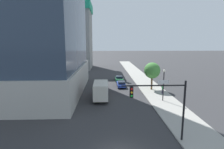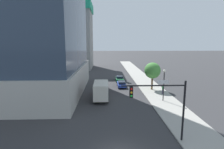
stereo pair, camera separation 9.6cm
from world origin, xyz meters
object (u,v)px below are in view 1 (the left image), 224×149
(street_lamp, at_px, (164,80))
(pedestrian_green_shirt, at_px, (163,89))
(construction_building, at_px, (74,33))
(car_blue, at_px, (121,84))
(box_truck, at_px, (101,89))
(car_green, at_px, (119,78))
(traffic_light_pole, at_px, (162,99))
(street_tree, at_px, (152,71))
(car_black, at_px, (102,84))

(street_lamp, relative_size, pedestrian_green_shirt, 3.01)
(construction_building, bearing_deg, car_blue, -63.96)
(street_lamp, bearing_deg, box_truck, 170.26)
(construction_building, bearing_deg, street_lamp, -62.73)
(car_blue, height_order, car_green, car_green)
(construction_building, distance_m, traffic_light_pole, 58.21)
(street_tree, xyz_separation_m, car_blue, (-6.19, 2.95, -3.48))
(street_tree, bearing_deg, car_green, 123.86)
(car_green, bearing_deg, car_black, -124.75)
(car_black, relative_size, pedestrian_green_shirt, 2.56)
(construction_building, xyz_separation_m, box_truck, (11.02, -40.17, -11.72))
(street_lamp, bearing_deg, street_tree, 90.49)
(traffic_light_pole, height_order, pedestrian_green_shirt, traffic_light_pole)
(traffic_light_pole, distance_m, pedestrian_green_shirt, 18.33)
(car_blue, bearing_deg, construction_building, 116.04)
(pedestrian_green_shirt, bearing_deg, car_black, 152.47)
(traffic_light_pole, relative_size, pedestrian_green_shirt, 3.57)
(street_tree, distance_m, car_blue, 7.69)
(street_tree, height_order, car_blue, street_tree)
(car_green, bearing_deg, pedestrian_green_shirt, -58.98)
(construction_building, height_order, car_black, construction_building)
(street_tree, distance_m, car_black, 11.50)
(car_green, relative_size, car_black, 1.05)
(car_blue, relative_size, car_black, 1.00)
(car_green, xyz_separation_m, car_black, (-4.37, -6.30, -0.00))
(street_lamp, distance_m, street_tree, 7.55)
(car_blue, height_order, box_truck, box_truck)
(car_black, bearing_deg, street_tree, -15.48)
(construction_building, xyz_separation_m, street_tree, (21.59, -34.46, -9.29))
(street_tree, distance_m, box_truck, 12.25)
(construction_building, xyz_separation_m, car_blue, (15.40, -31.51, -12.77))
(construction_building, relative_size, pedestrian_green_shirt, 18.17)
(box_truck, bearing_deg, car_green, 73.68)
(construction_building, distance_m, street_tree, 41.72)
(traffic_light_pole, distance_m, car_black, 24.44)
(car_black, bearing_deg, traffic_light_pole, -74.86)
(construction_building, xyz_separation_m, pedestrian_green_shirt, (22.91, -37.74, -12.40))
(street_lamp, relative_size, car_black, 1.18)
(construction_building, bearing_deg, box_truck, -74.66)
(construction_building, bearing_deg, car_black, -70.74)
(street_tree, xyz_separation_m, box_truck, (-10.57, -5.71, -2.43))
(car_blue, bearing_deg, street_tree, -25.47)
(box_truck, bearing_deg, street_lamp, -9.74)
(construction_building, xyz_separation_m, street_lamp, (21.65, -42.00, -9.76))
(car_green, bearing_deg, street_lamp, -69.53)
(traffic_light_pole, distance_m, street_tree, 20.83)
(street_lamp, height_order, street_tree, street_tree)
(car_black, bearing_deg, car_blue, 0.31)
(traffic_light_pole, height_order, street_lamp, traffic_light_pole)
(construction_building, distance_m, car_green, 32.19)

